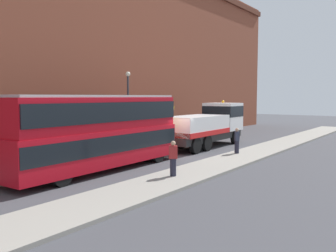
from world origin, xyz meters
The scene contains 8 objects.
ground_plane centered at (0.00, 0.00, 0.00)m, with size 120.00×120.00×0.00m, color #424247.
near_kerb centered at (0.00, -4.20, 0.07)m, with size 60.00×2.80×0.15m, color gray.
building_facade centered at (0.00, 6.64, 8.07)m, with size 60.00×1.50×16.00m.
recovery_tow_truck centered at (5.64, 0.31, 1.76)m, with size 10.16×2.80×3.67m.
double_decker_bus centered at (-6.16, 0.30, 2.23)m, with size 11.08×2.75×4.06m.
pedestrian_onlooker centered at (-5.35, -4.01, 0.99)m, with size 0.45×0.47×1.71m.
pedestrian_bystander centered at (2.92, -3.49, 0.99)m, with size 0.48×0.45×1.71m.
street_lamp centered at (0.87, 4.45, 3.47)m, with size 0.36×0.36×5.83m.
Camera 1 is at (-19.55, -13.88, 3.98)m, focal length 38.86 mm.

